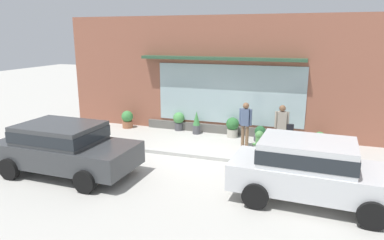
{
  "coord_description": "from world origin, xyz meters",
  "views": [
    {
      "loc": [
        3.52,
        -10.9,
        4.07
      ],
      "look_at": [
        -0.62,
        1.2,
        0.93
      ],
      "focal_mm": 32.77,
      "sensor_mm": 36.0,
      "label": 1
    }
  ],
  "objects_px": {
    "parked_car_dark_gray": "(64,146)",
    "potted_plant_window_right": "(260,134)",
    "fire_hydrant": "(259,143)",
    "potted_plant_by_entrance": "(127,119)",
    "parked_car_silver": "(311,168)",
    "potted_plant_doorstep": "(179,120)",
    "potted_plant_window_center": "(284,129)",
    "potted_plant_low_front": "(319,139)",
    "potted_plant_corner_tall": "(232,127)",
    "pedestrian_with_handbag": "(282,125)",
    "pedestrian_passerby": "(245,121)",
    "potted_plant_near_hydrant": "(197,123)"
  },
  "relations": [
    {
      "from": "parked_car_silver",
      "to": "potted_plant_corner_tall",
      "type": "distance_m",
      "value": 5.8
    },
    {
      "from": "potted_plant_corner_tall",
      "to": "potted_plant_near_hydrant",
      "type": "relative_size",
      "value": 0.84
    },
    {
      "from": "potted_plant_window_right",
      "to": "potted_plant_doorstep",
      "type": "xyz_separation_m",
      "value": [
        -3.58,
        0.45,
        0.15
      ]
    },
    {
      "from": "parked_car_silver",
      "to": "potted_plant_window_right",
      "type": "relative_size",
      "value": 6.8
    },
    {
      "from": "potted_plant_low_front",
      "to": "potted_plant_corner_tall",
      "type": "relative_size",
      "value": 0.67
    },
    {
      "from": "pedestrian_with_handbag",
      "to": "potted_plant_near_hydrant",
      "type": "height_order",
      "value": "pedestrian_with_handbag"
    },
    {
      "from": "potted_plant_window_center",
      "to": "potted_plant_window_right",
      "type": "xyz_separation_m",
      "value": [
        -0.89,
        -0.39,
        -0.16
      ]
    },
    {
      "from": "potted_plant_low_front",
      "to": "potted_plant_corner_tall",
      "type": "distance_m",
      "value": 3.34
    },
    {
      "from": "pedestrian_with_handbag",
      "to": "pedestrian_passerby",
      "type": "bearing_deg",
      "value": 167.95
    },
    {
      "from": "fire_hydrant",
      "to": "parked_car_dark_gray",
      "type": "bearing_deg",
      "value": -146.3
    },
    {
      "from": "fire_hydrant",
      "to": "potted_plant_window_center",
      "type": "relative_size",
      "value": 0.95
    },
    {
      "from": "potted_plant_window_right",
      "to": "fire_hydrant",
      "type": "bearing_deg",
      "value": -83.3
    },
    {
      "from": "potted_plant_doorstep",
      "to": "potted_plant_corner_tall",
      "type": "xyz_separation_m",
      "value": [
        2.44,
        -0.28,
        -0.01
      ]
    },
    {
      "from": "pedestrian_passerby",
      "to": "potted_plant_corner_tall",
      "type": "xyz_separation_m",
      "value": [
        -0.72,
        1.16,
        -0.55
      ]
    },
    {
      "from": "pedestrian_with_handbag",
      "to": "potted_plant_low_front",
      "type": "distance_m",
      "value": 1.85
    },
    {
      "from": "potted_plant_low_front",
      "to": "potted_plant_near_hydrant",
      "type": "bearing_deg",
      "value": 178.78
    },
    {
      "from": "pedestrian_with_handbag",
      "to": "parked_car_dark_gray",
      "type": "xyz_separation_m",
      "value": [
        -5.93,
        -4.14,
        -0.12
      ]
    },
    {
      "from": "fire_hydrant",
      "to": "pedestrian_passerby",
      "type": "bearing_deg",
      "value": 131.45
    },
    {
      "from": "pedestrian_with_handbag",
      "to": "potted_plant_doorstep",
      "type": "height_order",
      "value": "pedestrian_with_handbag"
    },
    {
      "from": "potted_plant_doorstep",
      "to": "potted_plant_corner_tall",
      "type": "height_order",
      "value": "potted_plant_corner_tall"
    },
    {
      "from": "fire_hydrant",
      "to": "parked_car_silver",
      "type": "relative_size",
      "value": 0.21
    },
    {
      "from": "parked_car_dark_gray",
      "to": "potted_plant_doorstep",
      "type": "bearing_deg",
      "value": 76.73
    },
    {
      "from": "potted_plant_by_entrance",
      "to": "pedestrian_passerby",
      "type": "bearing_deg",
      "value": -11.24
    },
    {
      "from": "parked_car_silver",
      "to": "potted_plant_near_hydrant",
      "type": "distance_m",
      "value": 6.73
    },
    {
      "from": "parked_car_dark_gray",
      "to": "parked_car_silver",
      "type": "distance_m",
      "value": 6.95
    },
    {
      "from": "parked_car_silver",
      "to": "potted_plant_window_center",
      "type": "height_order",
      "value": "parked_car_silver"
    },
    {
      "from": "pedestrian_passerby",
      "to": "parked_car_dark_gray",
      "type": "relative_size",
      "value": 0.4
    },
    {
      "from": "potted_plant_doorstep",
      "to": "parked_car_silver",
      "type": "bearing_deg",
      "value": -43.61
    },
    {
      "from": "potted_plant_low_front",
      "to": "potted_plant_window_right",
      "type": "height_order",
      "value": "potted_plant_window_right"
    },
    {
      "from": "potted_plant_window_center",
      "to": "potted_plant_low_front",
      "type": "bearing_deg",
      "value": -13.9
    },
    {
      "from": "pedestrian_passerby",
      "to": "potted_plant_window_center",
      "type": "relative_size",
      "value": 1.83
    },
    {
      "from": "parked_car_silver",
      "to": "potted_plant_doorstep",
      "type": "distance_m",
      "value": 7.57
    },
    {
      "from": "potted_plant_low_front",
      "to": "potted_plant_window_right",
      "type": "bearing_deg",
      "value": -178.27
    },
    {
      "from": "parked_car_dark_gray",
      "to": "potted_plant_corner_tall",
      "type": "relative_size",
      "value": 5.18
    },
    {
      "from": "potted_plant_near_hydrant",
      "to": "pedestrian_with_handbag",
      "type": "bearing_deg",
      "value": -18.83
    },
    {
      "from": "fire_hydrant",
      "to": "potted_plant_low_front",
      "type": "relative_size",
      "value": 1.59
    },
    {
      "from": "potted_plant_window_center",
      "to": "potted_plant_doorstep",
      "type": "xyz_separation_m",
      "value": [
        -4.46,
        0.06,
        -0.0
      ]
    },
    {
      "from": "parked_car_dark_gray",
      "to": "potted_plant_low_front",
      "type": "bearing_deg",
      "value": 37.25
    },
    {
      "from": "potted_plant_window_right",
      "to": "potted_plant_corner_tall",
      "type": "xyz_separation_m",
      "value": [
        -1.14,
        0.17,
        0.15
      ]
    },
    {
      "from": "fire_hydrant",
      "to": "potted_plant_corner_tall",
      "type": "distance_m",
      "value": 2.29
    },
    {
      "from": "pedestrian_passerby",
      "to": "potted_plant_by_entrance",
      "type": "relative_size",
      "value": 2.18
    },
    {
      "from": "potted_plant_window_center",
      "to": "potted_plant_corner_tall",
      "type": "height_order",
      "value": "potted_plant_window_center"
    },
    {
      "from": "parked_car_dark_gray",
      "to": "potted_plant_near_hydrant",
      "type": "height_order",
      "value": "parked_car_dark_gray"
    },
    {
      "from": "fire_hydrant",
      "to": "potted_plant_by_entrance",
      "type": "height_order",
      "value": "fire_hydrant"
    },
    {
      "from": "potted_plant_near_hydrant",
      "to": "fire_hydrant",
      "type": "bearing_deg",
      "value": -32.91
    },
    {
      "from": "potted_plant_near_hydrant",
      "to": "potted_plant_window_center",
      "type": "bearing_deg",
      "value": 3.54
    },
    {
      "from": "parked_car_dark_gray",
      "to": "potted_plant_window_right",
      "type": "height_order",
      "value": "parked_car_dark_gray"
    },
    {
      "from": "potted_plant_corner_tall",
      "to": "potted_plant_by_entrance",
      "type": "bearing_deg",
      "value": -179.16
    },
    {
      "from": "parked_car_dark_gray",
      "to": "potted_plant_by_entrance",
      "type": "bearing_deg",
      "value": 100.5
    },
    {
      "from": "parked_car_dark_gray",
      "to": "potted_plant_window_right",
      "type": "bearing_deg",
      "value": 47.09
    }
  ]
}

